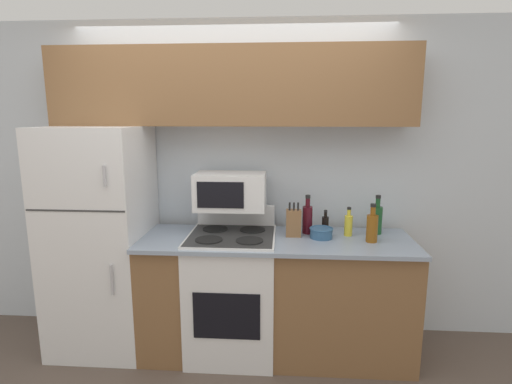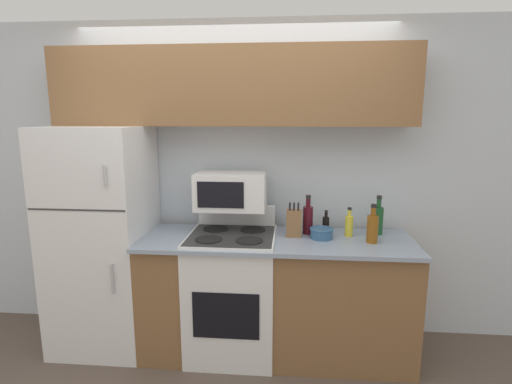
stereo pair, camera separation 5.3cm
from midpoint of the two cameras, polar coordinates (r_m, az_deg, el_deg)
ground_plane at (r=3.14m, az=-4.08°, el=-24.35°), size 12.00×12.00×0.00m
wall_back at (r=3.32m, az=-2.43°, el=1.59°), size 8.00×0.05×2.55m
lower_cabinets at (r=3.15m, az=3.36°, el=-14.54°), size 2.00×0.66×0.92m
refrigerator at (r=3.35m, az=-20.63°, el=-6.24°), size 0.71×0.71×1.73m
upper_cabinets at (r=3.11m, az=-3.00°, el=14.75°), size 2.72×0.31×0.58m
stove at (r=3.15m, az=-2.89°, el=-14.02°), size 0.65×0.65×1.10m
microwave at (r=3.06m, az=-3.12°, el=0.14°), size 0.54×0.32×0.28m
knife_block at (r=3.01m, az=5.93°, el=-4.42°), size 0.11×0.09×0.26m
bowl at (r=3.00m, az=9.84°, el=-5.78°), size 0.18×0.18×0.08m
bottle_cooking_spray at (r=3.08m, az=13.63°, el=-4.60°), size 0.06×0.06×0.22m
bottle_whiskey at (r=2.97m, az=16.80°, el=-4.89°), size 0.08×0.08×0.28m
bottle_wine_green at (r=3.18m, az=17.49°, el=-3.73°), size 0.08×0.08×0.30m
bottle_soy_sauce at (r=3.12m, az=10.42°, el=-4.55°), size 0.05×0.05×0.18m
bottle_wine_red at (r=3.08m, az=7.91°, el=-3.78°), size 0.08×0.08×0.30m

